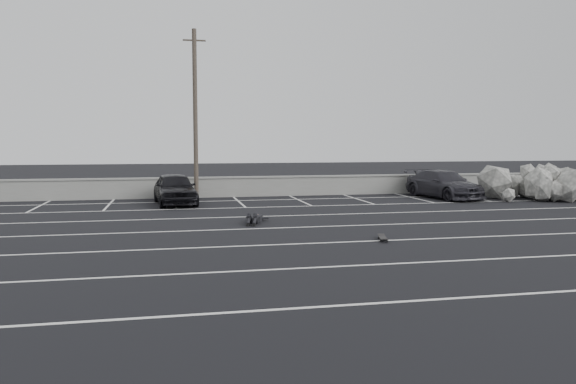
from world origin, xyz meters
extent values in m
plane|color=black|center=(0.00, 0.00, 0.00)|extent=(120.00, 120.00, 0.00)
cube|color=gray|center=(0.00, 14.00, 0.50)|extent=(50.00, 0.35, 1.00)
cube|color=gray|center=(0.00, 14.00, 1.02)|extent=(50.00, 0.45, 0.08)
cube|color=silver|center=(0.00, -6.00, 0.00)|extent=(36.00, 0.10, 0.01)
cube|color=silver|center=(0.00, -3.00, 0.00)|extent=(36.00, 0.10, 0.01)
cube|color=silver|center=(0.00, 0.00, 0.00)|extent=(36.00, 0.10, 0.01)
cube|color=silver|center=(0.00, 3.00, 0.00)|extent=(36.00, 0.10, 0.01)
cube|color=silver|center=(0.00, 6.00, 0.00)|extent=(36.00, 0.10, 0.01)
cube|color=silver|center=(0.00, 9.00, 0.00)|extent=(36.00, 0.10, 0.01)
cube|color=silver|center=(0.00, 12.00, 0.00)|extent=(36.00, 0.10, 0.01)
cube|color=silver|center=(-11.00, 11.50, 0.00)|extent=(0.10, 5.00, 0.01)
cube|color=silver|center=(-8.00, 11.50, 0.00)|extent=(0.10, 5.00, 0.01)
cube|color=silver|center=(-5.00, 11.50, 0.00)|extent=(0.10, 5.00, 0.01)
cube|color=silver|center=(-2.00, 11.50, 0.00)|extent=(0.10, 5.00, 0.01)
cube|color=silver|center=(1.00, 11.50, 0.00)|extent=(0.10, 5.00, 0.01)
cube|color=silver|center=(4.00, 11.50, 0.00)|extent=(0.10, 5.00, 0.01)
cube|color=silver|center=(7.00, 11.50, 0.00)|extent=(0.10, 5.00, 0.01)
cube|color=silver|center=(10.00, 11.50, 0.00)|extent=(0.10, 5.00, 0.01)
cube|color=silver|center=(13.00, 11.50, 0.00)|extent=(0.10, 5.00, 0.01)
imported|color=black|center=(-5.02, 11.02, 0.73)|extent=(2.18, 4.45, 1.46)
imported|color=#26252B|center=(8.50, 11.07, 0.71)|extent=(2.75, 5.14, 1.42)
cylinder|color=#4C4238|center=(-3.94, 13.20, 4.21)|extent=(0.22, 0.22, 8.42)
cube|color=#4C4238|center=(-3.94, 13.20, 7.85)|extent=(1.12, 0.07, 0.07)
cylinder|color=#28282B|center=(9.44, 13.05, 0.51)|extent=(0.67, 0.67, 1.02)
cylinder|color=#28282B|center=(9.44, 13.05, 1.04)|extent=(0.74, 0.74, 0.06)
cube|color=black|center=(0.84, 0.05, 0.08)|extent=(0.39, 0.80, 0.02)
cube|color=#28282B|center=(0.90, 0.30, 0.05)|extent=(0.17, 0.09, 0.04)
cube|color=#28282B|center=(0.77, -0.21, 0.05)|extent=(0.17, 0.09, 0.04)
cylinder|color=black|center=(0.81, 0.32, 0.03)|extent=(0.04, 0.06, 0.06)
cylinder|color=black|center=(0.99, 0.27, 0.03)|extent=(0.04, 0.06, 0.06)
cylinder|color=black|center=(0.68, -0.18, 0.03)|extent=(0.04, 0.06, 0.06)
cylinder|color=black|center=(0.86, -0.23, 0.03)|extent=(0.04, 0.06, 0.06)
camera|label=1|loc=(-5.27, -15.28, 2.89)|focal=35.00mm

